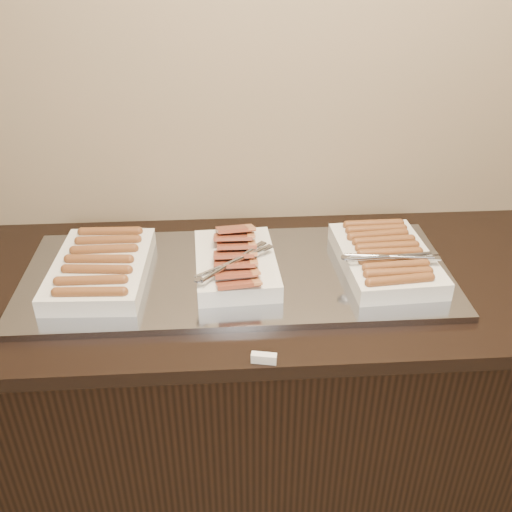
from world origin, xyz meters
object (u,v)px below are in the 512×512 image
(counter, at_px, (247,392))
(dish_center, at_px, (235,263))
(dish_right, at_px, (386,257))
(warming_tray, at_px, (237,275))
(dish_left, at_px, (101,267))

(counter, xyz_separation_m, dish_center, (-0.03, -0.00, 0.50))
(counter, height_order, dish_right, dish_right)
(warming_tray, distance_m, dish_right, 0.42)
(counter, height_order, warming_tray, warming_tray)
(dish_left, height_order, dish_right, dish_right)
(warming_tray, bearing_deg, dish_left, -180.00)
(warming_tray, xyz_separation_m, dish_right, (0.42, -0.00, 0.04))
(warming_tray, distance_m, dish_center, 0.04)
(counter, bearing_deg, dish_right, -0.52)
(dish_center, bearing_deg, dish_right, -2.57)
(dish_center, bearing_deg, counter, 6.25)
(warming_tray, bearing_deg, dish_center, -138.12)
(dish_left, bearing_deg, warming_tray, 2.35)
(counter, distance_m, dish_left, 0.64)
(counter, relative_size, warming_tray, 1.72)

